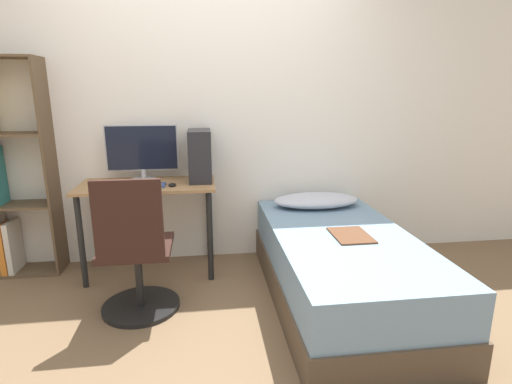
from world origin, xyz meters
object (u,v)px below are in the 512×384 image
Objects in this scene: office_chair at (136,262)px; keyboard at (140,186)px; bed at (340,267)px; monitor at (142,150)px; pc_tower at (200,155)px.

office_chair is 2.51× the size of keyboard.
monitor reaches higher than bed.
office_chair is at bearing -87.19° from keyboard.
monitor is (-0.03, 0.80, 0.61)m from office_chair.
monitor is at bearing 150.21° from bed.
keyboard is (-1.40, 0.54, 0.50)m from bed.
bed is at bearing -29.79° from monitor.
keyboard is at bearing 92.81° from office_chair.
office_chair is 1.65× the size of monitor.
pc_tower is at bearing 142.86° from bed.
keyboard is (-0.03, 0.54, 0.38)m from office_chair.
office_chair is 0.66m from keyboard.
office_chair is 1.38m from bed.
office_chair is at bearing 179.81° from bed.
bed is 1.37m from pc_tower.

